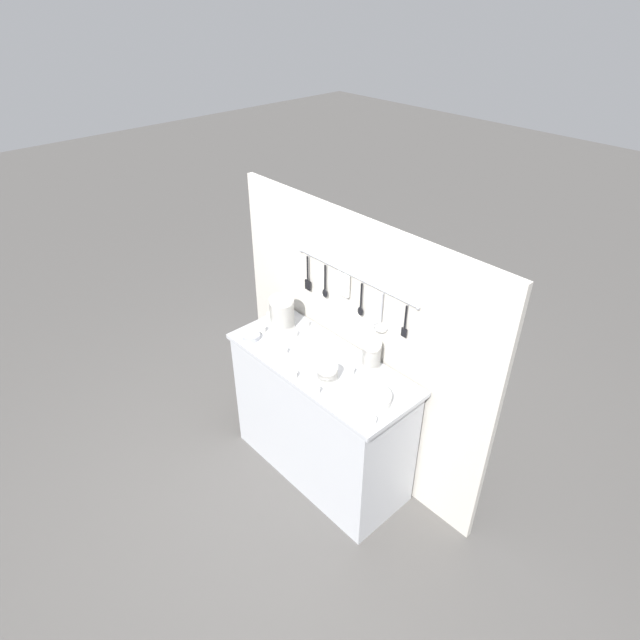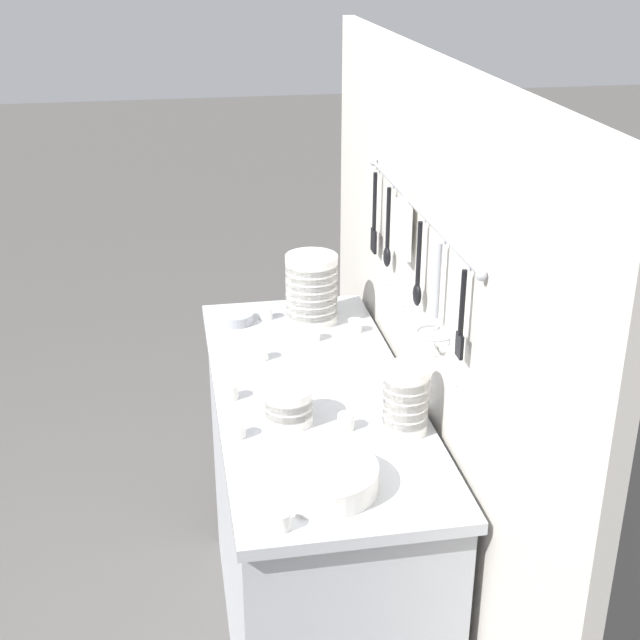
% 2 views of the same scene
% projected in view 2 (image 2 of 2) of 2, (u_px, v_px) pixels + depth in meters
% --- Properties ---
extents(counter, '(1.29, 0.53, 0.95)m').
position_uv_depth(counter, '(314.00, 533.00, 2.61)').
color(counter, '#ADAFB5').
rests_on(counter, ground).
extents(back_wall, '(2.09, 0.11, 1.82)m').
position_uv_depth(back_wall, '(420.00, 393.00, 2.48)').
color(back_wall, '#BCB7AD').
rests_on(back_wall, ground).
extents(bowl_stack_back_corner, '(0.12, 0.12, 0.10)m').
position_uv_depth(bowl_stack_back_corner, '(289.00, 405.00, 2.24)').
color(bowl_stack_back_corner, silver).
rests_on(bowl_stack_back_corner, counter).
extents(bowl_stack_short_front, '(0.16, 0.16, 0.22)m').
position_uv_depth(bowl_stack_short_front, '(312.00, 288.00, 2.80)').
color(bowl_stack_short_front, silver).
rests_on(bowl_stack_short_front, counter).
extents(bowl_stack_wide_centre, '(0.11, 0.11, 0.18)m').
position_uv_depth(bowl_stack_wide_centre, '(406.00, 399.00, 2.19)').
color(bowl_stack_wide_centre, silver).
rests_on(bowl_stack_wide_centre, counter).
extents(plate_stack, '(0.24, 0.24, 0.06)m').
position_uv_depth(plate_stack, '(324.00, 477.00, 1.99)').
color(plate_stack, silver).
rests_on(plate_stack, counter).
extents(steel_mixing_bowl, '(0.12, 0.12, 0.03)m').
position_uv_depth(steel_mixing_bowl, '(235.00, 317.00, 2.82)').
color(steel_mixing_bowl, '#93969E').
rests_on(steel_mixing_bowl, counter).
extents(cup_mid_row, '(0.04, 0.04, 0.04)m').
position_uv_depth(cup_mid_row, '(261.00, 353.00, 2.58)').
color(cup_mid_row, silver).
rests_on(cup_mid_row, counter).
extents(cup_edge_near, '(0.04, 0.04, 0.04)m').
position_uv_depth(cup_edge_near, '(266.00, 313.00, 2.85)').
color(cup_edge_near, silver).
rests_on(cup_edge_near, counter).
extents(cup_edge_far, '(0.04, 0.04, 0.04)m').
position_uv_depth(cup_edge_far, '(305.00, 298.00, 2.96)').
color(cup_edge_far, silver).
rests_on(cup_edge_far, counter).
extents(cup_back_left, '(0.04, 0.04, 0.04)m').
position_uv_depth(cup_back_left, '(346.00, 422.00, 2.22)').
color(cup_back_left, silver).
rests_on(cup_back_left, counter).
extents(cup_back_right, '(0.04, 0.04, 0.04)m').
position_uv_depth(cup_back_right, '(313.00, 334.00, 2.70)').
color(cup_back_right, silver).
rests_on(cup_back_right, counter).
extents(cup_beside_plates, '(0.04, 0.04, 0.04)m').
position_uv_depth(cup_beside_plates, '(230.00, 391.00, 2.37)').
color(cup_beside_plates, silver).
rests_on(cup_beside_plates, counter).
extents(cup_front_left, '(0.04, 0.04, 0.04)m').
position_uv_depth(cup_front_left, '(237.00, 430.00, 2.19)').
color(cup_front_left, silver).
rests_on(cup_front_left, counter).
extents(cup_front_right, '(0.04, 0.04, 0.04)m').
position_uv_depth(cup_front_right, '(355.00, 326.00, 2.75)').
color(cup_front_right, silver).
rests_on(cup_front_right, counter).
extents(cup_centre, '(0.04, 0.04, 0.04)m').
position_uv_depth(cup_centre, '(281.00, 521.00, 1.85)').
color(cup_centre, silver).
rests_on(cup_centre, counter).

